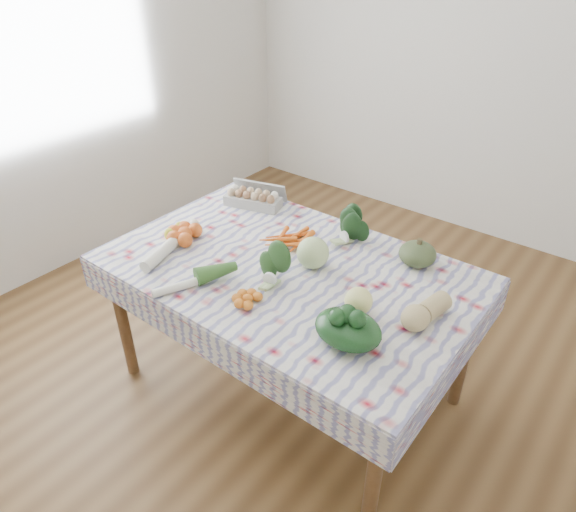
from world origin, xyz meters
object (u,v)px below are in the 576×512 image
Objects in this scene: kabocha_squash at (418,254)px; butternut_squash at (426,310)px; dining_table at (288,282)px; cabbage at (313,253)px; grapefruit at (359,301)px; egg_carton at (253,199)px.

butternut_squash is at bearing -59.76° from kabocha_squash.
dining_table is 0.19m from cabbage.
butternut_squash is at bearing 2.28° from dining_table.
grapefruit reaches higher than dining_table.
grapefruit reaches higher than egg_carton.
cabbage is at bearing 39.57° from dining_table.
kabocha_squash is (0.98, 0.02, 0.01)m from egg_carton.
dining_table is 9.43× the size of kabocha_squash.
butternut_squash is at bearing -4.50° from cabbage.
dining_table is at bearing -50.29° from egg_carton.
butternut_squash is at bearing 25.74° from grapefruit.
egg_carton is 0.68m from cabbage.
cabbage reaches higher than grapefruit.
cabbage is (-0.36, -0.31, 0.02)m from kabocha_squash.
grapefruit reaches higher than kabocha_squash.
kabocha_squash is at bearing 130.49° from butternut_squash.
butternut_squash is at bearing -31.72° from egg_carton.
dining_table is at bearing -140.43° from cabbage.
butternut_squash is 2.12× the size of grapefruit.
cabbage is at bearing 154.89° from grapefruit.
butternut_squash is 0.26m from grapefruit.
egg_carton is at bearing 154.82° from grapefruit.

